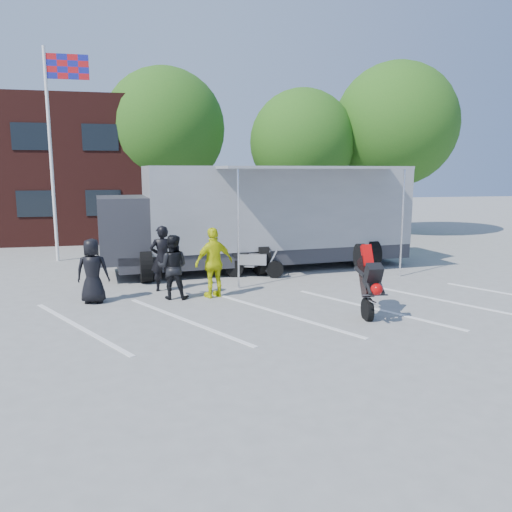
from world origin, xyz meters
name	(u,v)px	position (x,y,z in m)	size (l,w,h in m)	color
ground	(286,327)	(0.00, 0.00, 0.00)	(100.00, 100.00, 0.00)	gray
parking_bay_lines	(275,314)	(0.00, 1.00, 0.01)	(18.00, 5.00, 0.01)	white
office_building	(9,170)	(-10.00, 18.00, 3.50)	(18.00, 8.00, 7.00)	#431A15
flagpole	(56,129)	(-6.24, 10.00, 5.05)	(1.61, 0.12, 8.00)	white
tree_left	(165,129)	(-2.00, 16.00, 5.57)	(6.12, 6.12, 8.64)	#382314
tree_mid	(302,142)	(5.00, 15.00, 4.94)	(5.44, 5.44, 7.68)	#382314
tree_right	(396,125)	(10.00, 14.50, 5.88)	(6.46, 6.46, 9.12)	#382314
transporter_truck	(266,268)	(1.14, 6.85, 0.00)	(11.45, 5.52, 3.64)	#92959A
parked_motorcycle	(255,277)	(0.40, 5.32, 0.00)	(0.65, 1.95, 1.02)	#ABAAAF
stunt_bike_rider	(359,313)	(2.08, 0.72, 0.00)	(0.77, 1.64, 1.93)	black
spectator_leather_a	(93,271)	(-4.47, 3.11, 0.87)	(0.85, 0.55, 1.73)	black
spectator_leather_b	(162,258)	(-2.61, 4.12, 0.96)	(0.70, 0.46, 1.93)	black
spectator_leather_c	(173,267)	(-2.37, 3.12, 0.89)	(0.86, 0.67, 1.78)	black
spectator_hivis	(214,263)	(-1.24, 3.05, 0.98)	(1.15, 0.48, 1.96)	#D9E10B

